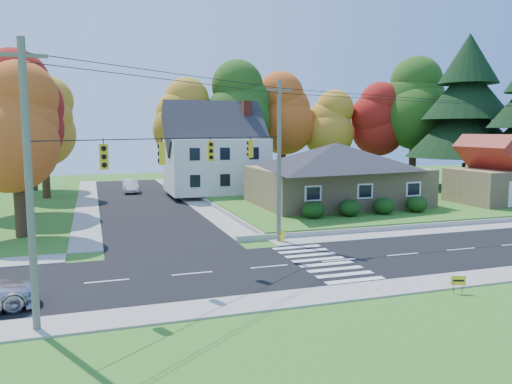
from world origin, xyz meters
TOP-DOWN VIEW (x-y plane):
  - ground at (0.00, 0.00)m, footprint 120.00×120.00m
  - road_main at (0.00, 0.00)m, footprint 90.00×8.00m
  - road_cross at (-8.00, 26.00)m, footprint 8.00×44.00m
  - sidewalk_north at (0.00, 5.00)m, footprint 90.00×2.00m
  - sidewalk_south at (0.00, -5.00)m, footprint 90.00×2.00m
  - lawn at (13.00, 21.00)m, footprint 30.00×30.00m
  - ranch_house at (8.00, 16.00)m, footprint 14.60×10.60m
  - colonial_house at (0.04, 28.00)m, footprint 10.40×8.40m
  - garage at (22.00, 11.99)m, footprint 7.30×6.30m
  - hedge_row at (7.50, 9.80)m, footprint 10.70×1.70m
  - traffic_infrastructure at (-0.15, 1.35)m, footprint 38.10×10.66m
  - tree_lot_0 at (-2.00, 34.00)m, footprint 6.72×6.72m
  - tree_lot_1 at (4.00, 33.00)m, footprint 7.84×7.84m
  - tree_lot_2 at (10.00, 34.00)m, footprint 7.28×7.28m
  - tree_lot_3 at (16.00, 33.00)m, footprint 6.16×6.16m
  - tree_lot_4 at (22.00, 32.00)m, footprint 6.72×6.72m
  - tree_lot_5 at (26.00, 30.00)m, footprint 8.40×8.40m
  - conifer_east_a at (27.00, 22.00)m, footprint 12.80×12.80m
  - tree_west_0 at (-17.00, 12.00)m, footprint 6.16×6.16m
  - tree_west_1 at (-18.00, 22.00)m, footprint 7.28×7.28m
  - tree_west_2 at (-17.00, 32.00)m, footprint 6.72×6.72m
  - tree_west_3 at (-19.00, 40.00)m, footprint 7.84×7.84m
  - white_car at (-8.39, 34.05)m, footprint 1.63×4.56m
  - fire_hydrant at (-1.31, 5.04)m, footprint 0.47×0.37m
  - yard_sign at (2.29, -6.49)m, footprint 0.58×0.28m

SIDE VIEW (x-z plane):
  - ground at x=0.00m, z-range 0.00..0.00m
  - road_main at x=0.00m, z-range 0.00..0.02m
  - road_cross at x=-8.00m, z-range 0.00..0.02m
  - sidewalk_north at x=0.00m, z-range 0.00..0.08m
  - sidewalk_south at x=0.00m, z-range 0.00..0.08m
  - lawn at x=13.00m, z-range 0.00..0.50m
  - fire_hydrant at x=-1.31m, z-range -0.02..0.81m
  - yard_sign at x=2.29m, z-range 0.17..0.94m
  - white_car at x=-8.39m, z-range 0.02..1.52m
  - hedge_row at x=7.50m, z-range 0.50..1.77m
  - garage at x=22.00m, z-range 0.54..5.14m
  - ranch_house at x=8.00m, z-range 0.57..5.97m
  - colonial_house at x=0.04m, z-range -0.22..9.38m
  - traffic_infrastructure at x=-0.15m, z-range 0.15..10.15m
  - tree_west_0 at x=-17.00m, z-range 1.42..12.89m
  - tree_lot_3 at x=16.00m, z-range 1.92..13.39m
  - tree_west_2 at x=-17.00m, z-range 1.55..14.06m
  - tree_lot_0 at x=-2.00m, z-range 2.05..14.56m
  - tree_lot_4 at x=22.00m, z-range 2.05..14.56m
  - tree_west_1 at x=-18.00m, z-range 1.68..15.24m
  - tree_lot_2 at x=10.00m, z-range 2.18..15.74m
  - tree_west_3 at x=-19.00m, z-range 1.81..16.41m
  - conifer_east_a at x=27.00m, z-range 0.91..17.87m
  - tree_lot_1 at x=4.00m, z-range 2.31..16.91m
  - tree_lot_5 at x=26.00m, z-range 2.45..18.09m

